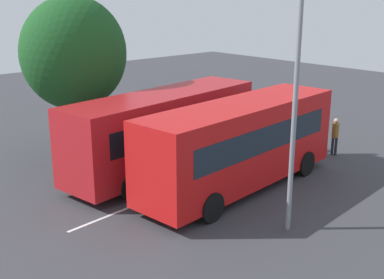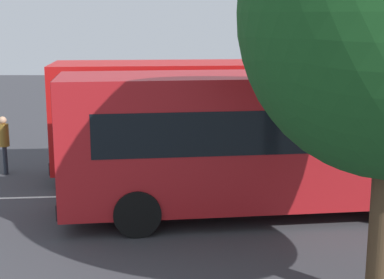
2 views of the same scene
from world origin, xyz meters
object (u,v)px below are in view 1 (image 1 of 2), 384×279
object	(u,v)px
bus_far_left	(241,142)
bus_center_left	(164,129)
pedestrian	(335,133)
depot_tree	(74,54)
street_lamp	(291,74)

from	to	relation	value
bus_far_left	bus_center_left	size ratio (longest dim) A/B	0.99
pedestrian	depot_tree	size ratio (longest dim) A/B	0.24
pedestrian	street_lamp	size ratio (longest dim) A/B	0.20
pedestrian	depot_tree	distance (m)	12.74
bus_far_left	bus_center_left	world-z (taller)	same
pedestrian	depot_tree	world-z (taller)	depot_tree
bus_center_left	depot_tree	bearing A→B (deg)	100.61
bus_center_left	pedestrian	world-z (taller)	bus_center_left
street_lamp	bus_center_left	bearing A→B (deg)	6.54
bus_far_left	pedestrian	xyz separation A→B (m)	(6.44, -0.16, -0.83)
pedestrian	street_lamp	world-z (taller)	street_lamp
pedestrian	street_lamp	xyz separation A→B (m)	(-7.88, -3.10, 4.02)
bus_far_left	depot_tree	xyz separation A→B (m)	(-2.50, 8.11, 2.91)
pedestrian	bus_far_left	bearing A→B (deg)	-22.42
bus_center_left	depot_tree	size ratio (longest dim) A/B	1.33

